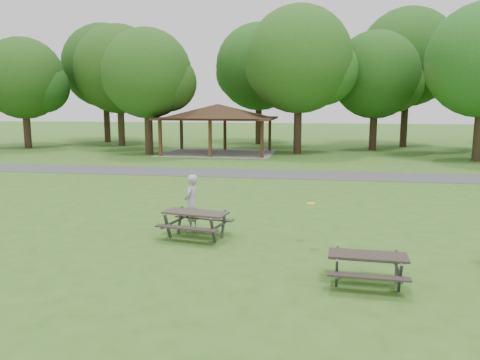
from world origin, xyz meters
name	(u,v)px	position (x,y,z in m)	size (l,w,h in m)	color
ground	(176,254)	(0.00, 0.00, 0.00)	(160.00, 160.00, 0.00)	#32601B
asphalt_path	(252,173)	(0.00, 14.00, 0.01)	(120.00, 3.20, 0.02)	#3F3F41
pavilion	(218,113)	(-4.00, 24.00, 3.06)	(8.60, 7.01, 3.76)	#3C2516
tree_row_b	(25,81)	(-20.92, 25.53, 5.67)	(7.14, 6.80, 9.28)	#311F15
tree_row_c	(120,72)	(-13.90, 29.03, 6.54)	(8.19, 7.80, 10.67)	#332316
tree_row_d	(148,76)	(-8.92, 22.53, 5.77)	(6.93, 6.60, 9.27)	#302115
tree_row_e	(300,63)	(2.10, 25.03, 6.78)	(8.40, 8.00, 11.02)	black
tree_row_f	(377,78)	(8.09, 28.53, 5.84)	(7.35, 7.00, 9.55)	black
tree_deep_a	(106,68)	(-16.90, 32.53, 7.13)	(8.40, 8.00, 11.38)	#312115
tree_deep_b	(260,70)	(-1.90, 33.03, 6.89)	(8.40, 8.00, 11.13)	#2F2015
tree_deep_c	(409,60)	(11.10, 32.03, 7.44)	(8.82, 8.40, 11.90)	black
picnic_table_middle	(196,218)	(0.13, 1.50, 0.58)	(2.06, 1.77, 0.79)	#322A24
picnic_table_far	(367,262)	(4.61, -1.35, 0.52)	(1.69, 1.39, 0.71)	#2A221E
frisbee_in_flight	(311,203)	(3.38, 1.27, 1.17)	(0.29, 0.29, 0.02)	yellow
frisbee_thrower	(191,203)	(-0.20, 2.24, 0.86)	(0.63, 0.41, 1.72)	#A4A4A7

